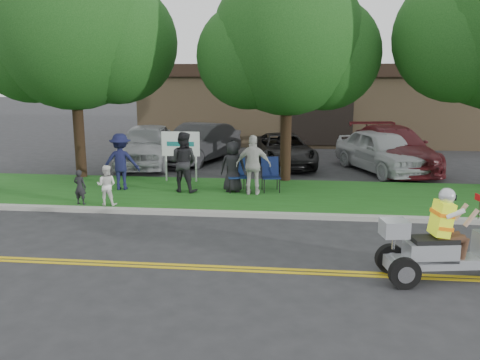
# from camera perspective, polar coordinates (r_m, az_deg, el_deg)

# --- Properties ---
(ground) EXTENTS (120.00, 120.00, 0.00)m
(ground) POSITION_cam_1_polar(r_m,az_deg,el_deg) (10.21, 1.31, -8.98)
(ground) COLOR #28282B
(ground) RESTS_ON ground
(centerline_near) EXTENTS (60.00, 0.10, 0.01)m
(centerline_near) POSITION_cam_1_polar(r_m,az_deg,el_deg) (9.67, 1.01, -10.18)
(centerline_near) COLOR gold
(centerline_near) RESTS_ON ground
(centerline_far) EXTENTS (60.00, 0.10, 0.01)m
(centerline_far) POSITION_cam_1_polar(r_m,az_deg,el_deg) (9.82, 1.09, -9.83)
(centerline_far) COLOR gold
(centerline_far) RESTS_ON ground
(curb) EXTENTS (60.00, 0.25, 0.12)m
(curb) POSITION_cam_1_polar(r_m,az_deg,el_deg) (13.07, 2.47, -3.92)
(curb) COLOR #A8A89E
(curb) RESTS_ON ground
(grass_verge) EXTENTS (60.00, 4.00, 0.10)m
(grass_verge) POSITION_cam_1_polar(r_m,az_deg,el_deg) (15.15, 3.01, -1.69)
(grass_verge) COLOR #1E5215
(grass_verge) RESTS_ON ground
(commercial_building) EXTENTS (18.00, 8.20, 4.00)m
(commercial_building) POSITION_cam_1_polar(r_m,az_deg,el_deg) (28.54, 8.72, 8.69)
(commercial_building) COLOR #9E7F5B
(commercial_building) RESTS_ON ground
(tree_left) EXTENTS (6.62, 5.40, 7.78)m
(tree_left) POSITION_cam_1_polar(r_m,az_deg,el_deg) (18.07, -18.07, 15.31)
(tree_left) COLOR #332114
(tree_left) RESTS_ON ground
(tree_mid) EXTENTS (5.88, 4.80, 7.05)m
(tree_mid) POSITION_cam_1_polar(r_m,az_deg,el_deg) (16.74, 5.55, 14.70)
(tree_mid) COLOR #332114
(tree_mid) RESTS_ON ground
(business_sign) EXTENTS (1.25, 0.06, 1.75)m
(business_sign) POSITION_cam_1_polar(r_m,az_deg,el_deg) (16.68, -6.68, 3.74)
(business_sign) COLOR silver
(business_sign) RESTS_ON ground
(trike_scooter) EXTENTS (2.58, 1.03, 1.69)m
(trike_scooter) POSITION_cam_1_polar(r_m,az_deg,el_deg) (9.83, 21.96, -7.09)
(trike_scooter) COLOR black
(trike_scooter) RESTS_ON ground
(lawn_chair_a) EXTENTS (0.64, 0.66, 1.02)m
(lawn_chair_a) POSITION_cam_1_polar(r_m,az_deg,el_deg) (15.39, 3.43, 0.90)
(lawn_chair_a) COLOR black
(lawn_chair_a) RESTS_ON grass_verge
(lawn_chair_b) EXTENTS (0.69, 0.71, 1.07)m
(lawn_chair_b) POSITION_cam_1_polar(r_m,az_deg,el_deg) (15.34, -0.40, 1.00)
(lawn_chair_b) COLOR black
(lawn_chair_b) RESTS_ON grass_verge
(spectator_adult_mid) EXTENTS (1.00, 0.85, 1.81)m
(spectator_adult_mid) POSITION_cam_1_polar(r_m,az_deg,el_deg) (15.29, -6.40, 2.03)
(spectator_adult_mid) COLOR black
(spectator_adult_mid) RESTS_ON grass_verge
(spectator_adult_right) EXTENTS (1.04, 0.46, 1.76)m
(spectator_adult_right) POSITION_cam_1_polar(r_m,az_deg,el_deg) (14.84, 1.52, 1.70)
(spectator_adult_right) COLOR beige
(spectator_adult_right) RESTS_ON grass_verge
(spectator_chair_a) EXTENTS (1.21, 0.82, 1.72)m
(spectator_chair_a) POSITION_cam_1_polar(r_m,az_deg,el_deg) (15.90, -13.23, 2.02)
(spectator_chair_a) COLOR #15173B
(spectator_chair_a) RESTS_ON grass_verge
(spectator_chair_b) EXTENTS (0.77, 0.51, 1.54)m
(spectator_chair_b) POSITION_cam_1_polar(r_m,az_deg,el_deg) (15.20, -0.81, 1.54)
(spectator_chair_b) COLOR black
(spectator_chair_b) RESTS_ON grass_verge
(child_left) EXTENTS (0.38, 0.28, 0.96)m
(child_left) POSITION_cam_1_polar(r_m,az_deg,el_deg) (14.46, -17.53, -0.76)
(child_left) COLOR black
(child_left) RESTS_ON grass_verge
(child_right) EXTENTS (0.55, 0.44, 1.10)m
(child_right) POSITION_cam_1_polar(r_m,az_deg,el_deg) (14.16, -14.77, -0.57)
(child_right) COLOR white
(child_right) RESTS_ON grass_verge
(parked_car_far_left) EXTENTS (2.52, 5.04, 1.65)m
(parked_car_far_left) POSITION_cam_1_polar(r_m,az_deg,el_deg) (20.32, -10.45, 3.90)
(parked_car_far_left) COLOR #9D9FA4
(parked_car_far_left) RESTS_ON ground
(parked_car_left) EXTENTS (3.09, 4.99, 1.55)m
(parked_car_left) POSITION_cam_1_polar(r_m,az_deg,el_deg) (20.91, -4.67, 4.15)
(parked_car_left) COLOR #2C2B2E
(parked_car_left) RESTS_ON ground
(parked_car_mid) EXTENTS (2.95, 4.84, 1.25)m
(parked_car_mid) POSITION_cam_1_polar(r_m,az_deg,el_deg) (20.11, 4.86, 3.40)
(parked_car_mid) COLOR black
(parked_car_mid) RESTS_ON ground
(parked_car_right) EXTENTS (3.15, 5.83, 1.60)m
(parked_car_right) POSITION_cam_1_polar(r_m,az_deg,el_deg) (20.17, 16.75, 3.46)
(parked_car_right) COLOR #501216
(parked_car_right) RESTS_ON ground
(parked_car_far_right) EXTENTS (3.45, 4.96, 1.57)m
(parked_car_far_right) POSITION_cam_1_polar(r_m,az_deg,el_deg) (19.49, 15.62, 3.18)
(parked_car_far_right) COLOR #AFB2B6
(parked_car_far_right) RESTS_ON ground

